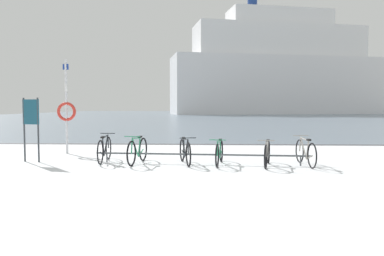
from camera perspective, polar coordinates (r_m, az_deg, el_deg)
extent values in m
cube|color=white|center=(5.71, -5.67, -14.24)|extent=(80.00, 22.00, 0.08)
cube|color=slate|center=(71.41, 1.73, 1.97)|extent=(80.00, 110.00, 0.08)
cube|color=#47474C|center=(16.49, -0.33, -2.57)|extent=(80.00, 0.50, 0.05)
cylinder|color=#4C5156|center=(10.92, 1.34, -4.03)|extent=(6.25, 0.53, 0.05)
cylinder|color=#4C5156|center=(11.55, -12.77, -4.41)|extent=(0.04, 0.04, 0.28)
cylinder|color=#4C5156|center=(11.04, 16.12, -4.82)|extent=(0.04, 0.04, 0.28)
torus|color=black|center=(12.18, -12.53, -2.98)|extent=(0.07, 0.71, 0.71)
torus|color=black|center=(11.12, -13.72, -3.60)|extent=(0.07, 0.71, 0.71)
cylinder|color=#1E2328|center=(11.82, -12.90, -2.54)|extent=(0.06, 0.58, 0.61)
cylinder|color=#1E2328|center=(11.48, -13.28, -2.85)|extent=(0.05, 0.20, 0.54)
cylinder|color=#1E2328|center=(11.72, -13.01, -1.29)|extent=(0.07, 0.72, 0.09)
cylinder|color=#1E2328|center=(11.35, -13.44, -3.86)|extent=(0.06, 0.48, 0.19)
cylinder|color=#1E2328|center=(12.12, -12.58, -2.01)|extent=(0.04, 0.12, 0.43)
cube|color=black|center=(11.37, -13.40, -1.36)|extent=(0.09, 0.20, 0.05)
cylinder|color=#1E2328|center=(12.06, -12.64, -0.80)|extent=(0.46, 0.05, 0.02)
torus|color=black|center=(10.62, -9.17, -3.85)|extent=(0.15, 0.72, 0.72)
torus|color=black|center=(11.62, -7.42, -3.22)|extent=(0.15, 0.72, 0.72)
cylinder|color=#2D8C60|center=(10.93, -8.57, -2.96)|extent=(0.11, 0.55, 0.61)
cylinder|color=#2D8C60|center=(11.26, -8.00, -2.90)|extent=(0.06, 0.20, 0.54)
cylinder|color=#2D8C60|center=(10.98, -8.45, -1.54)|extent=(0.13, 0.69, 0.09)
cylinder|color=#2D8C60|center=(11.41, -7.76, -3.75)|extent=(0.10, 0.46, 0.20)
cylinder|color=#2D8C60|center=(10.64, -9.11, -2.70)|extent=(0.05, 0.12, 0.43)
cube|color=black|center=(11.30, -7.88, -1.32)|extent=(0.11, 0.21, 0.05)
cylinder|color=#2D8C60|center=(10.65, -9.05, -1.29)|extent=(0.46, 0.09, 0.02)
torus|color=black|center=(10.39, -0.55, -4.05)|extent=(0.20, 0.68, 0.69)
torus|color=black|center=(11.44, -1.52, -3.37)|extent=(0.20, 0.68, 0.69)
cylinder|color=#1E2328|center=(10.71, -0.89, -3.15)|extent=(0.16, 0.55, 0.58)
cylinder|color=#1E2328|center=(11.06, -1.20, -3.08)|extent=(0.08, 0.20, 0.52)
cylinder|color=#1E2328|center=(10.77, -0.96, -1.76)|extent=(0.19, 0.69, 0.08)
cylinder|color=#1E2328|center=(11.22, -1.33, -3.90)|extent=(0.14, 0.46, 0.19)
cylinder|color=#1E2328|center=(10.40, -0.59, -2.92)|extent=(0.06, 0.12, 0.41)
cube|color=black|center=(11.11, -1.27, -1.52)|extent=(0.12, 0.21, 0.05)
cylinder|color=#1E2328|center=(10.42, -0.63, -1.52)|extent=(0.45, 0.13, 0.02)
torus|color=black|center=(10.32, 3.83, -4.22)|extent=(0.14, 0.65, 0.65)
torus|color=black|center=(11.37, 4.47, -3.52)|extent=(0.14, 0.65, 0.65)
cylinder|color=#2D8C60|center=(10.65, 4.06, -3.36)|extent=(0.12, 0.56, 0.55)
cylinder|color=#2D8C60|center=(10.99, 4.26, -3.27)|extent=(0.06, 0.20, 0.49)
cylinder|color=#2D8C60|center=(10.70, 4.11, -2.04)|extent=(0.14, 0.69, 0.08)
cylinder|color=#2D8C60|center=(11.16, 4.34, -4.03)|extent=(0.10, 0.46, 0.18)
cylinder|color=#2D8C60|center=(10.33, 3.86, -3.15)|extent=(0.05, 0.12, 0.38)
cube|color=black|center=(11.04, 4.32, -1.78)|extent=(0.11, 0.21, 0.05)
cylinder|color=#2D8C60|center=(10.35, 3.90, -1.82)|extent=(0.46, 0.09, 0.02)
torus|color=black|center=(10.27, 11.10, -4.29)|extent=(0.20, 0.65, 0.66)
torus|color=black|center=(11.26, 11.51, -3.62)|extent=(0.20, 0.65, 0.66)
cylinder|color=gray|center=(10.58, 11.25, -3.44)|extent=(0.16, 0.52, 0.55)
cylinder|color=gray|center=(10.91, 11.38, -3.36)|extent=(0.08, 0.19, 0.49)
cylinder|color=gray|center=(10.63, 11.30, -2.10)|extent=(0.19, 0.64, 0.08)
cylinder|color=gray|center=(11.06, 11.42, -4.13)|extent=(0.14, 0.43, 0.18)
cylinder|color=gray|center=(10.29, 11.13, -3.21)|extent=(0.06, 0.12, 0.39)
cube|color=black|center=(10.95, 11.43, -1.85)|extent=(0.12, 0.21, 0.05)
cylinder|color=gray|center=(10.30, 11.16, -1.87)|extent=(0.45, 0.13, 0.02)
torus|color=black|center=(11.61, 15.99, -3.37)|extent=(0.09, 0.70, 0.70)
torus|color=black|center=(10.63, 17.73, -4.02)|extent=(0.09, 0.70, 0.70)
cylinder|color=gray|center=(11.28, 16.53, -2.93)|extent=(0.08, 0.55, 0.59)
cylinder|color=gray|center=(10.96, 17.09, -3.25)|extent=(0.05, 0.19, 0.53)
cylinder|color=gray|center=(11.18, 16.68, -1.64)|extent=(0.09, 0.68, 0.09)
cylinder|color=gray|center=(10.85, 17.33, -4.28)|extent=(0.07, 0.46, 0.19)
cylinder|color=gray|center=(11.55, 16.06, -2.38)|extent=(0.04, 0.12, 0.42)
cube|color=black|center=(10.86, 17.26, -1.72)|extent=(0.09, 0.21, 0.05)
cylinder|color=gray|center=(11.49, 16.14, -1.13)|extent=(0.46, 0.06, 0.02)
cylinder|color=#33383D|center=(12.45, -24.06, -0.24)|extent=(0.05, 0.05, 1.93)
cylinder|color=#33383D|center=(12.14, -22.26, -0.29)|extent=(0.05, 0.05, 1.93)
cube|color=navy|center=(12.27, -23.23, 2.25)|extent=(0.54, 0.16, 0.75)
cylinder|color=silver|center=(13.99, -18.49, 3.06)|extent=(0.08, 0.08, 3.31)
cylinder|color=white|center=(14.00, -18.54, 5.76)|extent=(0.09, 0.09, 0.30)
torus|color=red|center=(13.99, -18.48, 2.38)|extent=(0.67, 0.10, 0.67)
cube|color=navy|center=(14.05, -18.60, 8.78)|extent=(0.20, 0.03, 0.20)
cube|color=white|center=(81.94, 13.66, 6.18)|extent=(47.98, 20.88, 11.70)
cube|color=white|center=(82.44, 12.99, 12.51)|extent=(36.22, 16.72, 6.44)
cube|color=white|center=(83.36, 13.04, 15.81)|extent=(22.19, 12.04, 3.28)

